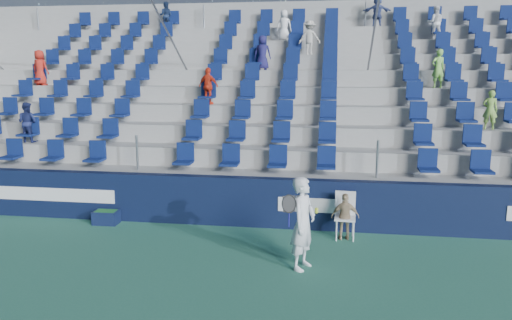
% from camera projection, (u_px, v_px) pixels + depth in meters
% --- Properties ---
extents(ground, '(70.00, 70.00, 0.00)m').
position_uv_depth(ground, '(222.00, 279.00, 9.11)').
color(ground, '#307158').
rests_on(ground, ground).
extents(sponsor_wall, '(24.00, 0.32, 1.20)m').
position_uv_depth(sponsor_wall, '(250.00, 202.00, 12.06)').
color(sponsor_wall, '#0E1633').
rests_on(sponsor_wall, ground).
extents(grandstand, '(24.00, 8.17, 6.63)m').
position_uv_depth(grandstand, '(275.00, 117.00, 16.72)').
color(grandstand, '#A0A09B').
rests_on(grandstand, ground).
extents(tennis_player, '(0.72, 0.76, 1.79)m').
position_uv_depth(tennis_player, '(303.00, 223.00, 9.45)').
color(tennis_player, white).
rests_on(tennis_player, ground).
extents(line_judge_chair, '(0.48, 0.49, 1.05)m').
position_uv_depth(line_judge_chair, '(345.00, 212.00, 11.25)').
color(line_judge_chair, white).
rests_on(line_judge_chair, ground).
extents(line_judge, '(0.63, 0.30, 1.06)m').
position_uv_depth(line_judge, '(345.00, 217.00, 11.11)').
color(line_judge, tan).
rests_on(line_judge, ground).
extents(ball_bin, '(0.61, 0.41, 0.34)m').
position_uv_depth(ball_bin, '(106.00, 217.00, 12.27)').
color(ball_bin, '#0F1838').
rests_on(ball_bin, ground).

